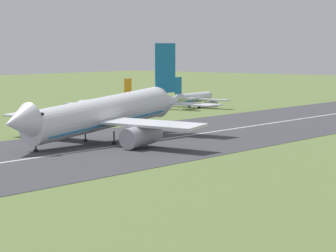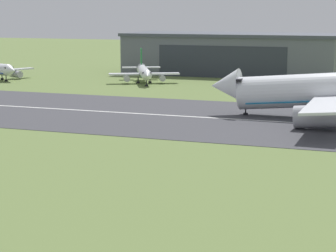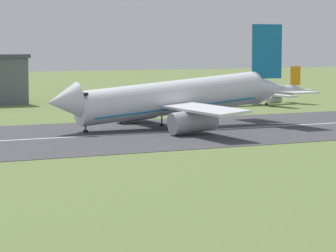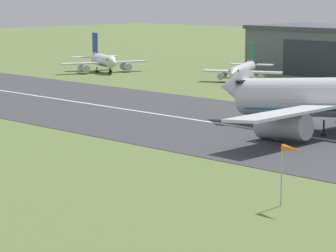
{
  "view_description": "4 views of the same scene",
  "coord_description": "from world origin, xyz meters",
  "views": [
    {
      "loc": [
        -102.83,
        13.17,
        17.23
      ],
      "look_at": [
        -8.68,
        87.05,
        5.27
      ],
      "focal_mm": 85.0,
      "sensor_mm": 36.0,
      "label": 1
    },
    {
      "loc": [
        12.38,
        -2.65,
        18.24
      ],
      "look_at": [
        -16.67,
        75.72,
        3.57
      ],
      "focal_mm": 70.0,
      "sensor_mm": 36.0,
      "label": 2
    },
    {
      "loc": [
        -58.2,
        -11.59,
        14.42
      ],
      "look_at": [
        -11.23,
        86.04,
        3.19
      ],
      "focal_mm": 85.0,
      "sensor_mm": 36.0,
      "label": 3
    },
    {
      "loc": [
        63.21,
        13.17,
        19.9
      ],
      "look_at": [
        -6.41,
        83.08,
        3.45
      ],
      "focal_mm": 85.0,
      "sensor_mm": 36.0,
      "label": 4
    }
  ],
  "objects": [
    {
      "name": "airplane_parked_east",
      "position": [
        77.87,
        145.67,
        2.83
      ],
      "size": [
        20.03,
        22.07,
        8.96
      ],
      "color": "silver",
      "rests_on": "ground_plane"
    },
    {
      "name": "airplane_parked_far_east",
      "position": [
        43.82,
        148.38,
        2.95
      ],
      "size": [
        23.74,
        24.04,
        8.98
      ],
      "color": "silver",
      "rests_on": "ground_plane"
    },
    {
      "name": "runway_strip",
      "position": [
        0.0,
        104.82,
        0.03
      ],
      "size": [
        436.89,
        42.07,
        0.06
      ],
      "primitive_type": "cube",
      "color": "#3D3D42",
      "rests_on": "ground_plane"
    },
    {
      "name": "runway_centreline",
      "position": [
        0.0,
        104.82,
        0.07
      ],
      "size": [
        393.2,
        0.7,
        0.01
      ],
      "primitive_type": "cube",
      "color": "silver",
      "rests_on": "runway_strip"
    },
    {
      "name": "airplane_landing",
      "position": [
        1.51,
        110.23,
        5.05
      ],
      "size": [
        46.44,
        44.2,
        17.92
      ],
      "color": "silver",
      "rests_on": "ground_plane"
    }
  ]
}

